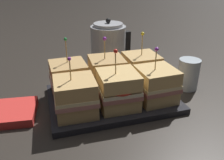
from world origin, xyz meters
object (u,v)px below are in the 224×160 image
sandwich_front_left (75,97)px  napkin_stack (12,112)px  sandwich_front_center (118,90)px  sandwich_back_center (106,73)px  sandwich_front_right (156,85)px  sandwich_back_left (69,78)px  sandwich_back_right (141,69)px  drinking_glass (188,74)px  kettle_steel (109,46)px  serving_platter (112,98)px

sandwich_front_left → napkin_stack: (-0.17, 0.06, -0.06)m
sandwich_front_center → sandwich_back_center: 0.12m
sandwich_front_center → sandwich_back_center: size_ratio=0.99×
sandwich_front_right → sandwich_back_left: bearing=153.8°
sandwich_back_right → drinking_glass: sandwich_back_right is taller
sandwich_front_right → kettle_steel: 0.35m
serving_platter → napkin_stack: napkin_stack is taller
sandwich_back_right → kettle_steel: (-0.05, 0.23, 0.02)m
sandwich_front_center → drinking_glass: (0.28, 0.07, -0.02)m
sandwich_front_left → sandwich_front_right: size_ratio=0.98×
serving_platter → sandwich_front_center: size_ratio=2.22×
sandwich_front_right → sandwich_front_center: bearing=-178.6°
sandwich_front_left → sandwich_back_right: (0.24, 0.12, 0.00)m
sandwich_back_right → napkin_stack: (-0.42, -0.06, -0.06)m
kettle_steel → sandwich_back_left: bearing=-130.9°
sandwich_front_center → kettle_steel: kettle_steel is taller
sandwich_front_left → sandwich_front_center: sandwich_front_center is taller
sandwich_front_center → sandwich_back_right: (0.12, 0.12, -0.00)m
serving_platter → drinking_glass: (0.28, 0.01, 0.04)m
kettle_steel → drinking_glass: bearing=-53.2°
sandwich_back_left → drinking_glass: (0.40, -0.05, -0.02)m
sandwich_back_left → kettle_steel: size_ratio=0.88×
sandwich_back_center → sandwich_back_right: bearing=-0.8°
drinking_glass → napkin_stack: drinking_glass is taller
sandwich_back_left → kettle_steel: kettle_steel is taller
sandwich_front_center → napkin_stack: (-0.30, 0.06, -0.06)m
kettle_steel → napkin_stack: kettle_steel is taller
sandwich_front_left → napkin_stack: bearing=159.9°
sandwich_back_left → sandwich_back_center: bearing=-1.1°
serving_platter → sandwich_front_center: sandwich_front_center is taller
kettle_steel → sandwich_front_right: bearing=-82.0°
kettle_steel → napkin_stack: (-0.37, -0.28, -0.08)m
napkin_stack → sandwich_front_right: bearing=-8.2°
sandwich_back_left → napkin_stack: sandwich_back_left is taller
serving_platter → sandwich_front_right: (0.12, -0.06, 0.06)m
kettle_steel → drinking_glass: kettle_steel is taller
sandwich_front_center → kettle_steel: bearing=78.4°
sandwich_front_center → sandwich_back_left: sandwich_back_left is taller
napkin_stack → sandwich_back_center: bearing=11.1°
sandwich_back_left → drinking_glass: sandwich_back_left is taller
sandwich_front_left → sandwich_back_left: (-0.00, 0.12, 0.00)m
sandwich_back_right → sandwich_front_right: bearing=-90.3°
kettle_steel → napkin_stack: size_ratio=1.41×
serving_platter → kettle_steel: (0.07, 0.29, 0.08)m
sandwich_front_center → drinking_glass: size_ratio=1.65×
sandwich_front_right → napkin_stack: bearing=171.8°
sandwich_front_left → napkin_stack: 0.19m
serving_platter → napkin_stack: bearing=179.6°
drinking_glass → serving_platter: bearing=-177.5°
sandwich_back_right → drinking_glass: 0.16m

